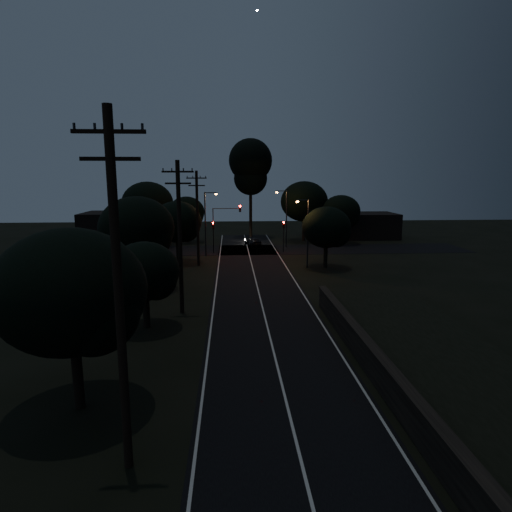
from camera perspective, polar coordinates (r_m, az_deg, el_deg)
ground at (r=18.52m, az=4.86°, el=-21.70°), size 160.00×160.00×0.00m
road_surface at (r=47.69m, az=-0.52°, el=-1.38°), size 60.00×70.00×0.03m
retaining_wall at (r=23.02m, az=23.76°, el=-14.10°), size 6.93×26.00×1.60m
utility_pole_near at (r=14.42m, az=-17.87°, el=-4.54°), size 2.20×0.30×12.00m
utility_pole_mid at (r=30.97m, az=-10.13°, el=2.72°), size 2.20×0.30×11.00m
utility_pole_far at (r=47.82m, az=-7.81°, el=5.20°), size 2.20×0.30×10.50m
tree_left_a at (r=19.10m, az=-22.95°, el=-4.83°), size 6.21×6.21×7.85m
tree_left_b at (r=28.59m, az=-14.37°, el=-2.19°), size 4.52×4.52×5.75m
tree_left_c at (r=38.44m, az=-15.29°, el=3.38°), size 6.51×6.51×8.22m
tree_left_d at (r=50.00m, az=-10.27°, el=4.36°), size 5.62×5.62×7.13m
tree_far_nw at (r=65.91m, az=-9.09°, el=5.73°), size 5.46×5.46×6.91m
tree_far_w at (r=62.50m, az=-14.03°, el=6.67°), size 7.20×7.20×9.19m
tree_far_ne at (r=66.48m, az=6.68°, el=7.10°), size 7.26×7.26×9.18m
tree_far_e at (r=64.75m, az=11.45°, el=5.74°), size 5.67×5.67×7.20m
tree_right_a at (r=46.92m, az=9.61°, el=3.65°), size 5.28×5.28×6.71m
tall_pine at (r=70.58m, az=-0.73°, el=11.87°), size 7.01×7.01×15.92m
building_left at (r=70.16m, az=-18.03°, el=3.76°), size 10.00×8.00×4.40m
building_right at (r=72.48m, az=14.58°, el=3.98°), size 9.00×7.00×4.00m
signal_left at (r=55.96m, az=-5.71°, el=3.28°), size 0.28×0.35×4.10m
signal_right at (r=56.35m, az=3.69°, el=3.36°), size 0.28×0.35×4.10m
signal_mast at (r=55.75m, az=-4.00°, el=4.84°), size 3.70×0.35×6.25m
streetlight_a at (r=53.82m, az=-6.58°, el=4.91°), size 1.66×0.26×8.00m
streetlight_b at (r=60.21m, az=3.91°, el=5.54°), size 1.66×0.26×8.00m
streetlight_c at (r=46.55m, az=6.74°, el=3.67°), size 1.46×0.26×7.50m
car at (r=62.26m, az=-0.41°, el=2.00°), size 2.55×3.81×1.21m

